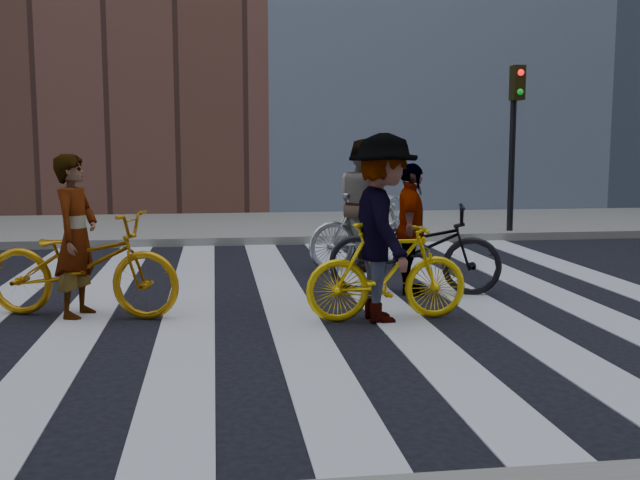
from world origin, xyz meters
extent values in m
plane|color=black|center=(0.00, 0.00, 0.00)|extent=(100.00, 100.00, 0.00)
cube|color=gray|center=(0.00, 7.50, 0.07)|extent=(100.00, 5.00, 0.15)
cube|color=silver|center=(-2.75, 0.00, 0.01)|extent=(0.55, 10.00, 0.01)
cube|color=silver|center=(-1.65, 0.00, 0.01)|extent=(0.55, 10.00, 0.01)
cube|color=silver|center=(-0.55, 0.00, 0.01)|extent=(0.55, 10.00, 0.01)
cube|color=silver|center=(0.55, 0.00, 0.01)|extent=(0.55, 10.00, 0.01)
cube|color=silver|center=(1.65, 0.00, 0.01)|extent=(0.55, 10.00, 0.01)
cube|color=silver|center=(2.75, 0.00, 0.01)|extent=(0.55, 10.00, 0.01)
cube|color=silver|center=(3.85, 0.00, 0.01)|extent=(0.55, 10.00, 0.01)
cylinder|color=black|center=(4.40, 5.40, 1.60)|extent=(0.12, 0.12, 3.20)
cube|color=black|center=(4.40, 5.25, 3.00)|extent=(0.22, 0.28, 0.65)
sphere|color=red|center=(4.40, 5.10, 3.18)|extent=(0.12, 0.12, 0.12)
sphere|color=#0CCC26|center=(4.40, 5.10, 2.82)|extent=(0.12, 0.12, 0.12)
imported|color=#C4800A|center=(-2.77, -0.43, 0.57)|extent=(2.28, 1.34, 1.13)
imported|color=#AAAEB4|center=(0.88, 2.20, 0.57)|extent=(1.97, 1.07, 1.14)
imported|color=yellow|center=(0.42, -1.06, 0.52)|extent=(1.74, 0.56, 1.04)
imported|color=black|center=(1.08, 0.29, 0.56)|extent=(2.24, 1.28, 1.11)
imported|color=slate|center=(-2.82, -0.43, 0.87)|extent=(0.58, 0.73, 1.74)
imported|color=slate|center=(0.83, 2.20, 0.96)|extent=(0.97, 1.10, 1.92)
imported|color=slate|center=(0.37, -1.06, 0.98)|extent=(0.78, 1.29, 1.95)
imported|color=slate|center=(1.03, 0.29, 0.81)|extent=(0.63, 1.02, 1.61)
camera|label=1|loc=(-1.35, -8.58, 1.84)|focal=42.00mm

